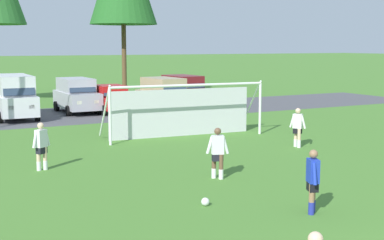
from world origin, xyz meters
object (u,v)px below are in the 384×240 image
(soccer_ball, at_px, (205,202))
(player_winger_right, at_px, (298,128))
(player_midfield_center, at_px, (218,153))
(soccer_goal, at_px, (183,109))
(parked_car_slot_center_right, at_px, (77,95))
(parked_car_slot_right, at_px, (111,99))
(parked_car_slot_end, at_px, (184,91))
(player_winger_left, at_px, (41,146))
(player_striker_near, at_px, (313,182))
(parked_car_slot_far_right, at_px, (164,94))
(parked_car_slot_center, at_px, (14,96))

(soccer_ball, xyz_separation_m, player_winger_right, (7.47, 5.47, 0.71))
(player_midfield_center, bearing_deg, soccer_goal, 70.82)
(soccer_ball, height_order, parked_car_slot_center_right, parked_car_slot_center_right)
(player_midfield_center, relative_size, player_winger_right, 1.00)
(parked_car_slot_center_right, relative_size, parked_car_slot_right, 1.09)
(soccer_goal, xyz_separation_m, player_midfield_center, (-2.67, -7.67, -0.47))
(parked_car_slot_center_right, height_order, parked_car_slot_end, same)
(soccer_goal, relative_size, player_midfield_center, 4.60)
(player_winger_left, distance_m, parked_car_slot_end, 19.57)
(player_winger_right, bearing_deg, parked_car_slot_right, 101.08)
(soccer_ball, distance_m, player_striker_near, 2.85)
(parked_car_slot_right, height_order, parked_car_slot_end, parked_car_slot_end)
(soccer_ball, bearing_deg, player_winger_left, 114.91)
(soccer_ball, relative_size, parked_car_slot_end, 0.05)
(parked_car_slot_end, bearing_deg, player_striker_near, -109.32)
(player_midfield_center, relative_size, parked_car_slot_right, 0.39)
(soccer_ball, distance_m, soccer_goal, 11.08)
(soccer_ball, bearing_deg, parked_car_slot_far_right, 67.96)
(parked_car_slot_center, relative_size, parked_car_slot_right, 1.15)
(parked_car_slot_center_right, xyz_separation_m, parked_car_slot_end, (7.37, -0.36, 0.00))
(parked_car_slot_center_right, bearing_deg, soccer_goal, -80.90)
(parked_car_slot_right, bearing_deg, player_midfield_center, -98.83)
(player_midfield_center, xyz_separation_m, parked_car_slot_right, (2.78, 17.88, 0.05))
(parked_car_slot_right, bearing_deg, parked_car_slot_far_right, -20.66)
(player_striker_near, bearing_deg, soccer_ball, 138.64)
(soccer_goal, xyz_separation_m, parked_car_slot_center_right, (-1.79, 11.19, -0.18))
(player_midfield_center, xyz_separation_m, parked_car_slot_end, (8.24, 18.50, 0.29))
(parked_car_slot_right, distance_m, parked_car_slot_far_right, 3.39)
(soccer_goal, height_order, player_winger_left, soccer_goal)
(parked_car_slot_right, height_order, parked_car_slot_far_right, parked_car_slot_far_right)
(parked_car_slot_far_right, bearing_deg, soccer_goal, -109.93)
(player_winger_left, height_order, parked_car_slot_center_right, parked_car_slot_center_right)
(parked_car_slot_end, bearing_deg, soccer_ball, -115.65)
(soccer_ball, distance_m, player_winger_left, 6.89)
(parked_car_slot_center, distance_m, parked_car_slot_far_right, 9.12)
(soccer_goal, distance_m, player_midfield_center, 8.13)
(player_striker_near, bearing_deg, player_winger_right, 53.49)
(soccer_ball, bearing_deg, player_midfield_center, 53.28)
(player_midfield_center, bearing_deg, player_winger_right, 28.40)
(player_striker_near, distance_m, player_winger_right, 9.08)
(player_midfield_center, relative_size, parked_car_slot_center, 0.34)
(soccer_ball, height_order, player_midfield_center, player_midfield_center)
(parked_car_slot_center, relative_size, parked_car_slot_center_right, 1.05)
(player_striker_near, distance_m, parked_car_slot_right, 22.25)
(soccer_ball, xyz_separation_m, player_midfield_center, (1.79, 2.40, 0.71))
(parked_car_slot_center_right, bearing_deg, parked_car_slot_end, -2.76)
(parked_car_slot_center_right, xyz_separation_m, parked_car_slot_far_right, (5.06, -2.16, 0.00))
(player_winger_right, xyz_separation_m, parked_car_slot_center_right, (-4.80, 15.79, 0.29))
(soccer_goal, distance_m, player_winger_right, 5.52)
(player_winger_right, bearing_deg, parked_car_slot_center_right, 106.92)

